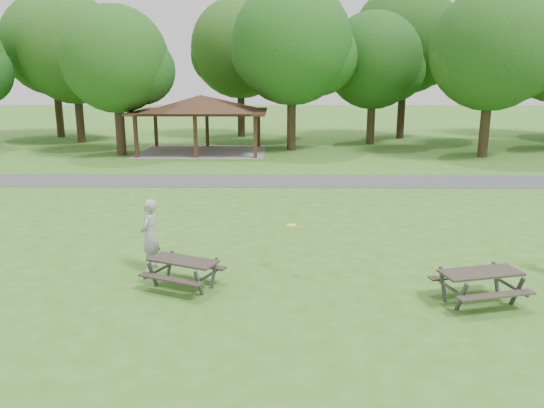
{
  "coord_description": "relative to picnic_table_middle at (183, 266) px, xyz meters",
  "views": [
    {
      "loc": [
        1.24,
        -11.4,
        5.08
      ],
      "look_at": [
        1.0,
        4.0,
        1.3
      ],
      "focal_mm": 35.0,
      "sensor_mm": 36.0,
      "label": 1
    }
  ],
  "objects": [
    {
      "name": "frisbee_in_flight",
      "position": [
        2.65,
        1.12,
        0.73
      ],
      "size": [
        0.32,
        0.32,
        0.02
      ],
      "color": "#FFF628",
      "rests_on": "ground"
    },
    {
      "name": "pavilion",
      "position": [
        -2.89,
        23.3,
        2.52
      ],
      "size": [
        8.6,
        7.01,
        3.76
      ],
      "color": "#351E13",
      "rests_on": "ground"
    },
    {
      "name": "tree_row_d",
      "position": [
        -7.81,
        21.82,
        5.23
      ],
      "size": [
        6.93,
        6.6,
        9.27
      ],
      "color": "#301E15",
      "rests_on": "ground"
    },
    {
      "name": "picnic_table_far",
      "position": [
        6.88,
        -0.82,
        0.04
      ],
      "size": [
        2.11,
        1.85,
        0.79
      ],
      "color": "#2E2821",
      "rests_on": "ground"
    },
    {
      "name": "tree_deep_c",
      "position": [
        12.21,
        31.32,
        6.9
      ],
      "size": [
        8.82,
        8.4,
        11.9
      ],
      "color": "black",
      "rests_on": "ground"
    },
    {
      "name": "tree_deep_b",
      "position": [
        -0.79,
        32.32,
        6.35
      ],
      "size": [
        8.4,
        8.0,
        11.13
      ],
      "color": "black",
      "rests_on": "ground"
    },
    {
      "name": "picnic_table_middle",
      "position": [
        0.0,
        0.0,
        0.0
      ],
      "size": [
        2.09,
        1.91,
        0.73
      ],
      "color": "#2D2520",
      "rests_on": "ground"
    },
    {
      "name": "tree_row_f",
      "position": [
        9.2,
        27.82,
        5.3
      ],
      "size": [
        7.35,
        7.0,
        9.55
      ],
      "color": "#312215",
      "rests_on": "ground"
    },
    {
      "name": "frisbee_thrower",
      "position": [
        -1.08,
        1.18,
        0.42
      ],
      "size": [
        0.54,
        0.75,
        1.93
      ],
      "primitive_type": "imported",
      "rotation": [
        0.0,
        0.0,
        -1.7
      ],
      "color": "#9C9D9F",
      "rests_on": "ground"
    },
    {
      "name": "tree_row_g",
      "position": [
        15.2,
        21.32,
        5.79
      ],
      "size": [
        7.77,
        7.4,
        10.25
      ],
      "color": "black",
      "rests_on": "ground"
    },
    {
      "name": "asphalt_path",
      "position": [
        1.11,
        13.3,
        -0.53
      ],
      "size": [
        120.0,
        3.2,
        0.02
      ],
      "primitive_type": "cube",
      "color": "#414143",
      "rests_on": "ground"
    },
    {
      "name": "tree_row_e",
      "position": [
        3.21,
        24.32,
        6.24
      ],
      "size": [
        8.4,
        8.0,
        11.02
      ],
      "color": "#322016",
      "rests_on": "ground"
    },
    {
      "name": "tree_deep_a",
      "position": [
        -15.79,
        31.82,
        6.59
      ],
      "size": [
        8.4,
        8.0,
        11.38
      ],
      "color": "black",
      "rests_on": "ground"
    },
    {
      "name": "tree_row_c",
      "position": [
        -12.79,
        28.32,
        6.0
      ],
      "size": [
        8.19,
        7.8,
        10.67
      ],
      "color": "black",
      "rests_on": "ground"
    },
    {
      "name": "ground",
      "position": [
        1.11,
        -0.7,
        -0.54
      ],
      "size": [
        160.0,
        160.0,
        0.0
      ],
      "primitive_type": "plane",
      "color": "#386D1F",
      "rests_on": "ground"
    }
  ]
}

